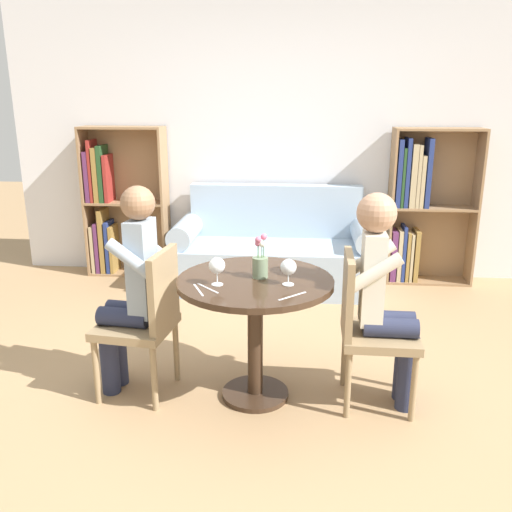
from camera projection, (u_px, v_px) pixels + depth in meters
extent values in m
plane|color=tan|center=(255.00, 396.00, 3.27)|extent=(16.00, 16.00, 0.00)
cube|color=silver|center=(277.00, 138.00, 5.20)|extent=(5.20, 0.05, 2.70)
cylinder|color=#382619|center=(255.00, 282.00, 3.06)|extent=(0.89, 0.89, 0.03)
cylinder|color=#382619|center=(255.00, 340.00, 3.16)|extent=(0.09, 0.09, 0.68)
cylinder|color=#382619|center=(255.00, 393.00, 3.26)|extent=(0.40, 0.40, 0.03)
cube|color=#9EB2C6|center=(274.00, 266.00, 5.07)|extent=(1.86, 0.80, 0.42)
cube|color=#9EB2C6|center=(276.00, 210.00, 5.24)|extent=(1.64, 0.16, 0.50)
cylinder|color=#9EB2C6|center=(186.00, 231.00, 5.04)|extent=(0.22, 0.72, 0.22)
cylinder|color=#9EB2C6|center=(364.00, 234.00, 4.91)|extent=(0.22, 0.72, 0.22)
cube|color=#93704C|center=(130.00, 200.00, 5.44)|extent=(0.80, 0.02, 1.46)
cube|color=#93704C|center=(88.00, 202.00, 5.35)|extent=(0.02, 0.28, 1.46)
cube|color=#93704C|center=(165.00, 203.00, 5.29)|extent=(0.02, 0.28, 1.46)
cube|color=#93704C|center=(131.00, 272.00, 5.52)|extent=(0.76, 0.28, 0.02)
cube|color=#93704C|center=(126.00, 202.00, 5.32)|extent=(0.76, 0.28, 0.02)
cube|color=#93704C|center=(121.00, 128.00, 5.11)|extent=(0.76, 0.28, 0.02)
cube|color=tan|center=(96.00, 248.00, 5.48)|extent=(0.03, 0.23, 0.48)
cube|color=#602D5B|center=(100.00, 246.00, 5.47)|extent=(0.04, 0.23, 0.51)
cube|color=olive|center=(105.00, 240.00, 5.44)|extent=(0.05, 0.23, 0.64)
cube|color=navy|center=(110.00, 246.00, 5.46)|extent=(0.03, 0.23, 0.52)
cube|color=olive|center=(114.00, 248.00, 5.46)|extent=(0.03, 0.23, 0.48)
cube|color=#602D5B|center=(90.00, 176.00, 5.27)|extent=(0.04, 0.23, 0.49)
cube|color=maroon|center=(93.00, 171.00, 5.25)|extent=(0.03, 0.23, 0.59)
cube|color=olive|center=(99.00, 175.00, 5.26)|extent=(0.05, 0.23, 0.52)
cube|color=#234723|center=(103.00, 174.00, 5.25)|extent=(0.04, 0.23, 0.54)
cube|color=maroon|center=(109.00, 178.00, 5.26)|extent=(0.03, 0.23, 0.46)
cube|color=#93704C|center=(429.00, 205.00, 5.20)|extent=(0.80, 0.02, 1.46)
cube|color=#93704C|center=(390.00, 207.00, 5.11)|extent=(0.02, 0.28, 1.46)
cube|color=#93704C|center=(475.00, 208.00, 5.04)|extent=(0.02, 0.28, 1.46)
cube|color=#93704C|center=(426.00, 280.00, 5.28)|extent=(0.76, 0.28, 0.02)
cube|color=#93704C|center=(432.00, 208.00, 5.07)|extent=(0.76, 0.28, 0.02)
cube|color=#93704C|center=(440.00, 129.00, 4.87)|extent=(0.76, 0.28, 0.02)
cube|color=#602D5B|center=(392.00, 254.00, 5.23)|extent=(0.05, 0.23, 0.49)
cube|color=tan|center=(398.00, 254.00, 5.22)|extent=(0.04, 0.23, 0.50)
cube|color=navy|center=(402.00, 252.00, 5.21)|extent=(0.03, 0.23, 0.53)
cube|color=olive|center=(406.00, 255.00, 5.22)|extent=(0.03, 0.23, 0.48)
cube|color=tan|center=(410.00, 256.00, 5.22)|extent=(0.03, 0.23, 0.47)
cube|color=olive|center=(415.00, 255.00, 5.21)|extent=(0.04, 0.23, 0.49)
cube|color=navy|center=(398.00, 173.00, 5.00)|extent=(0.04, 0.23, 0.62)
cube|color=#234723|center=(402.00, 177.00, 5.01)|extent=(0.03, 0.23, 0.54)
cube|color=navy|center=(406.00, 172.00, 5.00)|extent=(0.04, 0.23, 0.63)
cube|color=tan|center=(412.00, 175.00, 5.00)|extent=(0.05, 0.23, 0.58)
cube|color=tan|center=(417.00, 176.00, 5.00)|extent=(0.03, 0.23, 0.57)
cube|color=tan|center=(421.00, 181.00, 5.01)|extent=(0.04, 0.23, 0.48)
cube|color=navy|center=(427.00, 173.00, 4.98)|extent=(0.04, 0.23, 0.63)
cylinder|color=#937A56|center=(124.00, 345.00, 3.47)|extent=(0.04, 0.04, 0.40)
cylinder|color=#937A56|center=(96.00, 372.00, 3.14)|extent=(0.04, 0.04, 0.40)
cylinder|color=#937A56|center=(176.00, 351.00, 3.40)|extent=(0.04, 0.04, 0.40)
cylinder|color=#937A56|center=(154.00, 379.00, 3.06)|extent=(0.04, 0.04, 0.40)
cube|color=#937A56|center=(136.00, 327.00, 3.20)|extent=(0.47, 0.47, 0.05)
cube|color=#937A56|center=(164.00, 289.00, 3.09)|extent=(0.09, 0.38, 0.45)
cylinder|color=#937A56|center=(414.00, 388.00, 2.96)|extent=(0.04, 0.04, 0.40)
cylinder|color=#937A56|center=(403.00, 358.00, 3.30)|extent=(0.04, 0.04, 0.40)
cylinder|color=#937A56|center=(348.00, 385.00, 3.00)|extent=(0.04, 0.04, 0.40)
cylinder|color=#937A56|center=(344.00, 355.00, 3.34)|extent=(0.04, 0.04, 0.40)
cube|color=#937A56|center=(379.00, 335.00, 3.09)|extent=(0.43, 0.43, 0.05)
cube|color=#937A56|center=(348.00, 293.00, 3.03)|extent=(0.05, 0.38, 0.45)
cylinder|color=#282D47|center=(118.00, 350.00, 3.35)|extent=(0.11, 0.11, 0.45)
cylinder|color=#282D47|center=(109.00, 358.00, 3.25)|extent=(0.11, 0.11, 0.45)
cylinder|color=#282D47|center=(131.00, 310.00, 3.25)|extent=(0.31, 0.15, 0.11)
cylinder|color=#282D47|center=(123.00, 317.00, 3.15)|extent=(0.31, 0.15, 0.11)
cube|color=#93A3B2|center=(142.00, 269.00, 3.09)|extent=(0.14, 0.21, 0.57)
cylinder|color=#93A3B2|center=(150.00, 247.00, 3.19)|extent=(0.29, 0.11, 0.23)
cylinder|color=#93A3B2|center=(131.00, 260.00, 2.94)|extent=(0.29, 0.11, 0.23)
sphere|color=#936B4C|center=(138.00, 203.00, 2.99)|extent=(0.19, 0.19, 0.19)
cylinder|color=#282D47|center=(407.00, 373.00, 3.07)|extent=(0.11, 0.11, 0.45)
cylinder|color=#282D47|center=(404.00, 364.00, 3.18)|extent=(0.11, 0.11, 0.45)
cylinder|color=#282D47|center=(391.00, 328.00, 3.01)|extent=(0.30, 0.11, 0.11)
cylinder|color=#282D47|center=(388.00, 320.00, 3.11)|extent=(0.30, 0.11, 0.11)
cube|color=silver|center=(372.00, 278.00, 2.99)|extent=(0.12, 0.20, 0.52)
cylinder|color=silver|center=(376.00, 273.00, 2.84)|extent=(0.29, 0.07, 0.23)
cylinder|color=silver|center=(371.00, 258.00, 3.10)|extent=(0.29, 0.07, 0.23)
sphere|color=tan|center=(377.00, 213.00, 2.89)|extent=(0.22, 0.22, 0.22)
cylinder|color=white|center=(217.00, 284.00, 2.96)|extent=(0.06, 0.06, 0.00)
cylinder|color=white|center=(217.00, 278.00, 2.95)|extent=(0.01, 0.01, 0.07)
sphere|color=white|center=(217.00, 265.00, 2.93)|extent=(0.09, 0.09, 0.09)
sphere|color=beige|center=(217.00, 267.00, 2.93)|extent=(0.06, 0.06, 0.06)
cylinder|color=white|center=(288.00, 284.00, 2.96)|extent=(0.06, 0.06, 0.00)
cylinder|color=white|center=(288.00, 279.00, 2.95)|extent=(0.01, 0.01, 0.06)
sphere|color=white|center=(288.00, 267.00, 2.93)|extent=(0.09, 0.09, 0.09)
sphere|color=maroon|center=(288.00, 269.00, 2.94)|extent=(0.06, 0.06, 0.06)
cylinder|color=gray|center=(260.00, 268.00, 3.06)|extent=(0.09, 0.09, 0.12)
cylinder|color=#4C7A42|center=(262.00, 251.00, 3.03)|extent=(0.01, 0.00, 0.08)
sphere|color=silver|center=(262.00, 244.00, 3.02)|extent=(0.04, 0.04, 0.04)
cylinder|color=#4C7A42|center=(258.00, 250.00, 3.04)|extent=(0.01, 0.00, 0.08)
sphere|color=#D16684|center=(258.00, 243.00, 3.02)|extent=(0.04, 0.04, 0.04)
cylinder|color=#4C7A42|center=(258.00, 249.00, 3.02)|extent=(0.00, 0.00, 0.11)
sphere|color=#D16684|center=(258.00, 240.00, 3.01)|extent=(0.04, 0.04, 0.04)
cylinder|color=#4C7A42|center=(264.00, 247.00, 3.04)|extent=(0.01, 0.01, 0.12)
sphere|color=#D16684|center=(264.00, 237.00, 3.02)|extent=(0.04, 0.04, 0.04)
cube|color=silver|center=(292.00, 296.00, 2.79)|extent=(0.14, 0.14, 0.00)
cube|color=silver|center=(198.00, 290.00, 2.88)|extent=(0.09, 0.18, 0.00)
cube|color=silver|center=(208.00, 288.00, 2.90)|extent=(0.14, 0.14, 0.00)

